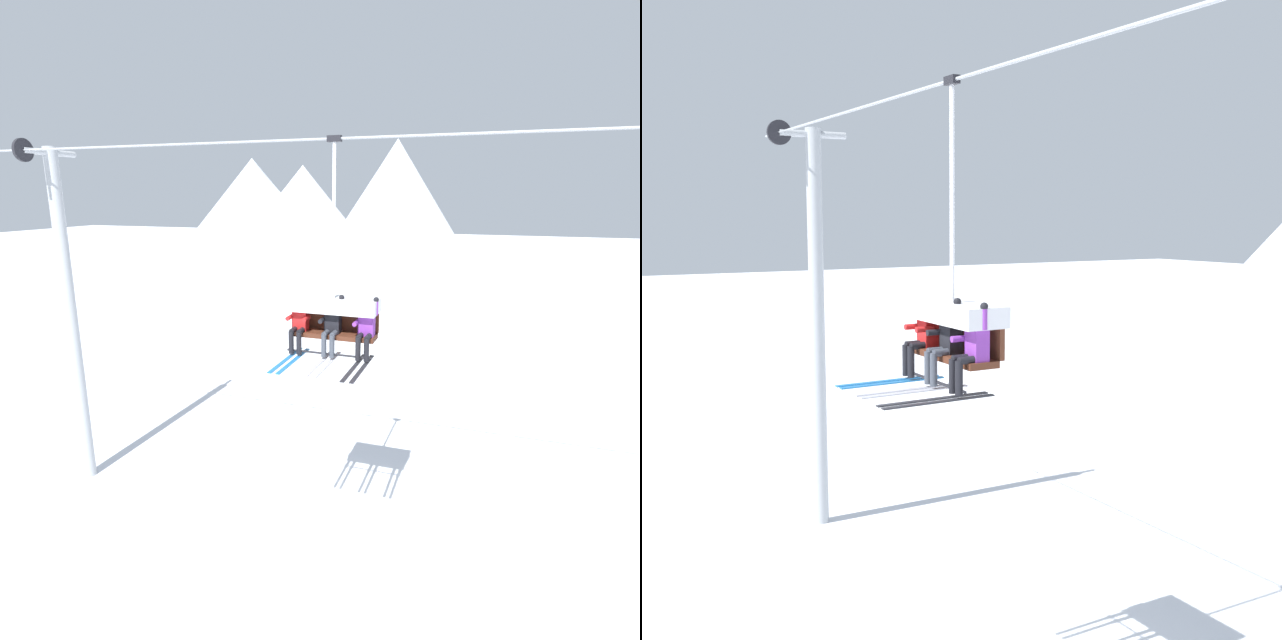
# 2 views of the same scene
# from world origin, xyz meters

# --- Properties ---
(ground_plane) EXTENTS (200.00, 200.00, 0.00)m
(ground_plane) POSITION_xyz_m (0.00, 0.00, 0.00)
(ground_plane) COLOR white
(mountain_peak_west) EXTENTS (20.69, 20.69, 12.32)m
(mountain_peak_west) POSITION_xyz_m (-23.65, 43.99, 6.16)
(mountain_peak_west) COLOR silver
(mountain_peak_west) RESTS_ON ground_plane
(mountain_peak_central) EXTENTS (19.13, 19.13, 11.57)m
(mountain_peak_central) POSITION_xyz_m (-18.26, 46.37, 5.78)
(mountain_peak_central) COLOR white
(mountain_peak_central) RESTS_ON ground_plane
(mountain_peak_east) EXTENTS (17.83, 17.83, 13.80)m
(mountain_peak_east) POSITION_xyz_m (-6.48, 42.88, 6.90)
(mountain_peak_east) COLOR silver
(mountain_peak_east) RESTS_ON ground_plane
(lift_tower_near) EXTENTS (0.36, 1.88, 9.63)m
(lift_tower_near) POSITION_xyz_m (-7.59, -0.02, 4.98)
(lift_tower_near) COLOR #9EA3A8
(lift_tower_near) RESTS_ON ground_plane
(lift_cable) EXTENTS (18.56, 0.05, 0.05)m
(lift_cable) POSITION_xyz_m (0.69, -0.80, 9.35)
(lift_cable) COLOR #9EA3A8
(chairlift_chair) EXTENTS (1.88, 0.74, 4.37)m
(chairlift_chair) POSITION_xyz_m (0.39, -0.73, 5.96)
(chairlift_chair) COLOR #512819
(skier_red) EXTENTS (0.46, 1.70, 1.23)m
(skier_red) POSITION_xyz_m (-0.34, -0.95, 5.61)
(skier_red) COLOR red
(skier_black) EXTENTS (0.48, 1.70, 1.34)m
(skier_black) POSITION_xyz_m (0.40, -0.94, 5.63)
(skier_black) COLOR black
(skier_purple) EXTENTS (0.48, 1.70, 1.34)m
(skier_purple) POSITION_xyz_m (1.13, -0.94, 5.63)
(skier_purple) COLOR purple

